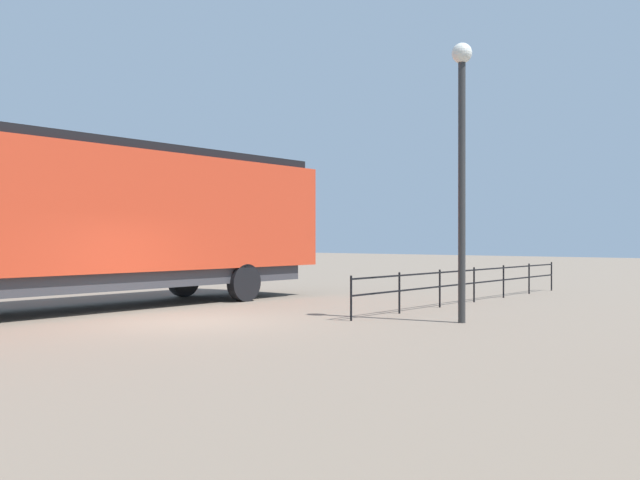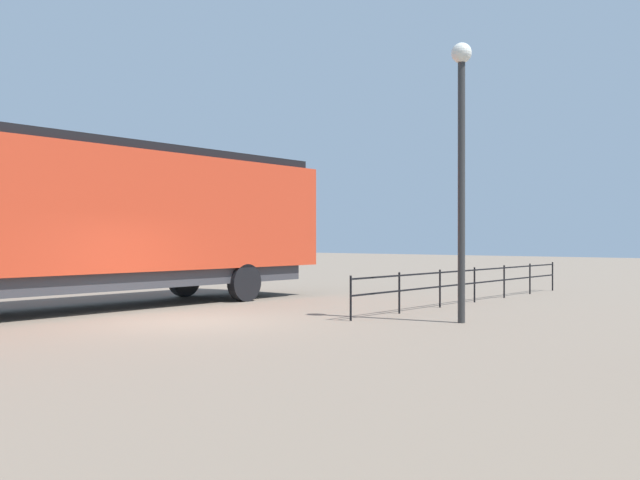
# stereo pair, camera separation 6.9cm
# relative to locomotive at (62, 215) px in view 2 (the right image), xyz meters

# --- Properties ---
(ground_plane) EXTENTS (120.00, 120.00, 0.00)m
(ground_plane) POSITION_rel_locomotive_xyz_m (4.04, 0.75, -2.43)
(ground_plane) COLOR #756656
(locomotive) EXTENTS (3.07, 17.09, 4.34)m
(locomotive) POSITION_rel_locomotive_xyz_m (0.00, 0.00, 0.00)
(locomotive) COLOR red
(locomotive) RESTS_ON ground_plane
(lamp_post) EXTENTS (0.44, 0.44, 6.12)m
(lamp_post) POSITION_rel_locomotive_xyz_m (8.76, 4.46, 1.58)
(lamp_post) COLOR #2D2D2D
(lamp_post) RESTS_ON ground_plane
(platform_fence) EXTENTS (0.05, 11.80, 1.01)m
(platform_fence) POSITION_rel_locomotive_xyz_m (6.69, 9.06, -1.76)
(platform_fence) COLOR black
(platform_fence) RESTS_ON ground_plane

